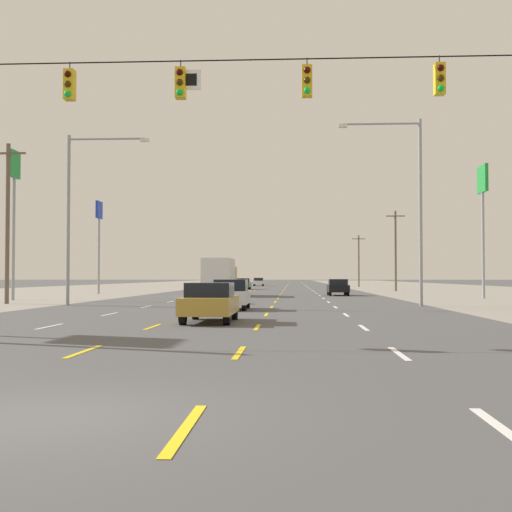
% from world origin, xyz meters
% --- Properties ---
extents(ground_plane, '(572.00, 572.00, 0.00)m').
position_xyz_m(ground_plane, '(0.00, 66.00, 0.00)').
color(ground_plane, '#4C4C4F').
extents(lot_apron_left, '(28.00, 440.00, 0.01)m').
position_xyz_m(lot_apron_left, '(-24.75, 66.00, 0.00)').
color(lot_apron_left, gray).
rests_on(lot_apron_left, ground).
extents(lot_apron_right, '(28.00, 440.00, 0.01)m').
position_xyz_m(lot_apron_right, '(24.75, 66.00, 0.00)').
color(lot_apron_right, gray).
rests_on(lot_apron_right, ground).
extents(lane_markings, '(10.64, 227.60, 0.01)m').
position_xyz_m(lane_markings, '(0.00, 104.50, 0.01)').
color(lane_markings, white).
rests_on(lane_markings, ground).
extents(signal_span_wire, '(27.23, 0.53, 9.39)m').
position_xyz_m(signal_span_wire, '(-0.02, 11.93, 5.55)').
color(signal_span_wire, brown).
rests_on(signal_span_wire, ground).
extents(sedan_center_turn_nearest, '(1.80, 4.50, 1.46)m').
position_xyz_m(sedan_center_turn_nearest, '(-0.13, 17.03, 0.76)').
color(sedan_center_turn_nearest, '#B28C33').
rests_on(sedan_center_turn_nearest, ground).
extents(hatchback_center_turn_near, '(1.72, 3.90, 1.54)m').
position_xyz_m(hatchback_center_turn_near, '(-0.21, 26.55, 0.78)').
color(hatchback_center_turn_near, silver).
rests_on(hatchback_center_turn_near, ground).
extents(box_truck_inner_left_mid, '(2.40, 7.20, 3.23)m').
position_xyz_m(box_truck_inner_left_mid, '(-3.46, 50.77, 1.84)').
color(box_truck_inner_left_mid, '#B28C33').
rests_on(box_truck_inner_left_mid, ground).
extents(sedan_far_right_midfar, '(1.80, 4.50, 1.46)m').
position_xyz_m(sedan_far_right_midfar, '(6.90, 52.89, 0.76)').
color(sedan_far_right_midfar, black).
rests_on(sedan_far_right_midfar, ground).
extents(sedan_inner_left_far, '(1.80, 4.50, 1.46)m').
position_xyz_m(sedan_inner_left_far, '(-3.57, 80.40, 0.76)').
color(sedan_inner_left_far, '#235B2D').
rests_on(sedan_inner_left_far, ground).
extents(sedan_inner_left_farther, '(1.80, 4.50, 1.46)m').
position_xyz_m(sedan_inner_left_farther, '(-3.32, 114.60, 0.76)').
color(sedan_inner_left_farther, white).
rests_on(sedan_inner_left_farther, ground).
extents(pole_sign_left_row_1, '(0.24, 1.69, 10.78)m').
position_xyz_m(pole_sign_left_row_1, '(-17.13, 39.68, 7.92)').
color(pole_sign_left_row_1, gray).
rests_on(pole_sign_left_row_1, ground).
extents(pole_sign_left_row_2, '(0.24, 1.66, 9.13)m').
position_xyz_m(pole_sign_left_row_2, '(-16.23, 58.03, 6.70)').
color(pole_sign_left_row_2, gray).
rests_on(pole_sign_left_row_2, ground).
extents(pole_sign_right_row_1, '(0.24, 2.35, 10.27)m').
position_xyz_m(pole_sign_right_row_1, '(17.55, 45.12, 7.93)').
color(pole_sign_right_row_1, gray).
rests_on(pole_sign_right_row_1, ground).
extents(streetlight_left_row_0, '(4.84, 0.26, 9.96)m').
position_xyz_m(streetlight_left_row_0, '(-9.63, 30.81, 5.84)').
color(streetlight_left_row_0, gray).
rests_on(streetlight_left_row_0, ground).
extents(streetlight_right_row_0, '(4.73, 0.26, 10.65)m').
position_xyz_m(streetlight_right_row_0, '(9.68, 30.81, 6.18)').
color(streetlight_right_row_0, gray).
rests_on(streetlight_right_row_0, ground).
extents(utility_pole_left_row_0, '(2.20, 0.26, 9.97)m').
position_xyz_m(utility_pole_left_row_0, '(-14.79, 33.18, 5.18)').
color(utility_pole_left_row_0, brown).
rests_on(utility_pole_left_row_0, ground).
extents(utility_pole_right_row_1, '(2.20, 0.26, 9.33)m').
position_xyz_m(utility_pole_right_row_1, '(14.82, 71.71, 4.86)').
color(utility_pole_right_row_1, brown).
rests_on(utility_pole_right_row_1, ground).
extents(utility_pole_right_row_2, '(2.20, 0.26, 8.53)m').
position_xyz_m(utility_pole_right_row_2, '(13.74, 105.09, 4.45)').
color(utility_pole_right_row_2, brown).
rests_on(utility_pole_right_row_2, ground).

